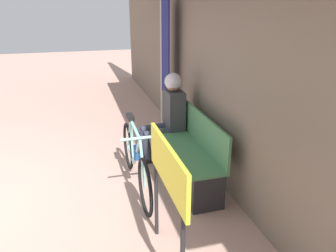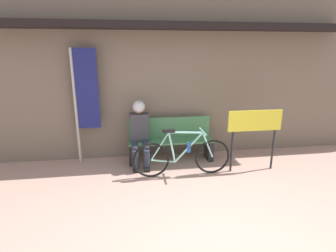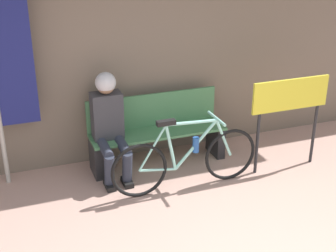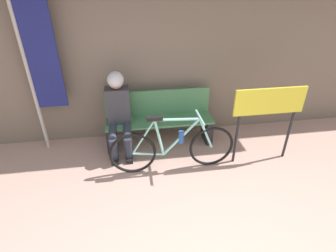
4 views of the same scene
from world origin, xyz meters
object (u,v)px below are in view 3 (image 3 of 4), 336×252
park_bench_near (157,132)px  banner_pole (8,69)px  person_seated (109,119)px  bicycle (187,159)px  signboard (290,102)px

park_bench_near → banner_pole: 1.83m
person_seated → banner_pole: banner_pole is taller
banner_pole → bicycle: bearing=-25.8°
bicycle → signboard: 1.36m
banner_pole → person_seated: bearing=-12.6°
bicycle → park_bench_near: bearing=97.8°
bicycle → signboard: size_ratio=1.53×
bicycle → banner_pole: (-1.67, 0.81, 0.95)m
park_bench_near → person_seated: (-0.60, -0.11, 0.30)m
banner_pole → signboard: (2.94, -0.78, -0.46)m
bicycle → signboard: bearing=1.4°
park_bench_near → banner_pole: bearing=176.0°
bicycle → signboard: (1.27, 0.03, 0.48)m
person_seated → signboard: person_seated is taller
bicycle → banner_pole: banner_pole is taller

